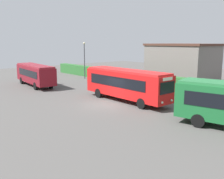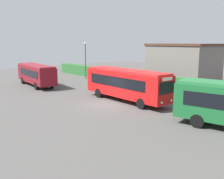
{
  "view_description": "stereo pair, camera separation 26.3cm",
  "coord_description": "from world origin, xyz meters",
  "px_view_note": "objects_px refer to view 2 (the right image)",
  "views": [
    {
      "loc": [
        18.86,
        -15.55,
        6.08
      ],
      "look_at": [
        -0.8,
        1.5,
        1.22
      ],
      "focal_mm": 40.76,
      "sensor_mm": 36.0,
      "label": 1
    },
    {
      "loc": [
        19.03,
        -15.35,
        6.08
      ],
      "look_at": [
        -0.8,
        1.5,
        1.22
      ],
      "focal_mm": 40.76,
      "sensor_mm": 36.0,
      "label": 2
    }
  ],
  "objects_px": {
    "person_left": "(54,78)",
    "bus_maroon": "(36,74)",
    "lamppost": "(85,56)",
    "bus_red": "(126,83)"
  },
  "relations": [
    {
      "from": "lamppost",
      "to": "bus_red",
      "type": "bearing_deg",
      "value": -20.81
    },
    {
      "from": "bus_maroon",
      "to": "lamppost",
      "type": "height_order",
      "value": "lamppost"
    },
    {
      "from": "person_left",
      "to": "bus_maroon",
      "type": "bearing_deg",
      "value": -135.3
    },
    {
      "from": "person_left",
      "to": "lamppost",
      "type": "bearing_deg",
      "value": 73.14
    },
    {
      "from": "bus_maroon",
      "to": "lamppost",
      "type": "xyz_separation_m",
      "value": [
        -1.37,
        9.36,
        2.03
      ]
    },
    {
      "from": "bus_maroon",
      "to": "person_left",
      "type": "xyz_separation_m",
      "value": [
        0.57,
        2.51,
        -0.84
      ]
    },
    {
      "from": "bus_maroon",
      "to": "bus_red",
      "type": "distance_m",
      "value": 15.4
    },
    {
      "from": "person_left",
      "to": "lamppost",
      "type": "distance_m",
      "value": 7.67
    },
    {
      "from": "lamppost",
      "to": "person_left",
      "type": "bearing_deg",
      "value": -74.26
    },
    {
      "from": "person_left",
      "to": "lamppost",
      "type": "relative_size",
      "value": 0.28
    }
  ]
}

